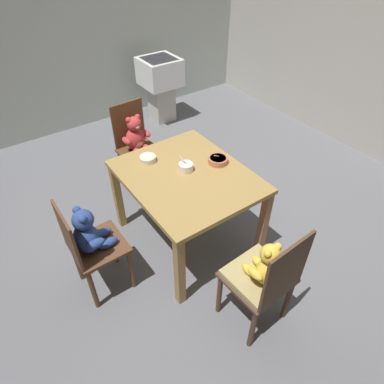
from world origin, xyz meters
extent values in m
cube|color=slate|center=(0.00, 0.00, -0.02)|extent=(5.20, 5.20, 0.04)
cube|color=#ADB3A9|center=(-2.56, 0.00, 1.41)|extent=(0.08, 5.20, 2.83)
cube|color=olive|center=(0.00, 0.00, 0.69)|extent=(1.07, 0.88, 0.04)
cube|color=olive|center=(-0.49, -0.40, 0.34)|extent=(0.06, 0.06, 0.67)
cube|color=#A07645|center=(0.49, -0.40, 0.34)|extent=(0.06, 0.06, 0.67)
cube|color=#A37441|center=(-0.49, 0.40, 0.34)|extent=(0.06, 0.06, 0.67)
cube|color=#A46945|center=(0.49, 0.40, 0.34)|extent=(0.06, 0.06, 0.67)
cube|color=brown|center=(0.03, -0.78, 0.43)|extent=(0.37, 0.37, 0.02)
cube|color=brown|center=(0.03, -0.95, 0.64)|extent=(0.34, 0.02, 0.40)
cylinder|color=brown|center=(0.18, -0.63, 0.21)|extent=(0.04, 0.04, 0.42)
cylinder|color=brown|center=(-0.13, -0.63, 0.21)|extent=(0.04, 0.04, 0.42)
cylinder|color=brown|center=(0.18, -0.93, 0.21)|extent=(0.04, 0.04, 0.42)
cylinder|color=brown|center=(-0.13, -0.93, 0.21)|extent=(0.04, 0.04, 0.42)
ellipsoid|color=navy|center=(0.03, -0.85, 0.55)|extent=(0.20, 0.17, 0.23)
ellipsoid|color=#CAB487|center=(0.03, -0.79, 0.54)|extent=(0.11, 0.06, 0.14)
sphere|color=navy|center=(0.03, -0.84, 0.72)|extent=(0.14, 0.14, 0.14)
ellipsoid|color=#CAB487|center=(0.03, -0.79, 0.71)|extent=(0.06, 0.05, 0.04)
sphere|color=navy|center=(0.08, -0.85, 0.77)|extent=(0.05, 0.05, 0.05)
sphere|color=navy|center=(-0.02, -0.85, 0.77)|extent=(0.05, 0.05, 0.05)
ellipsoid|color=navy|center=(0.14, -0.82, 0.58)|extent=(0.06, 0.13, 0.06)
ellipsoid|color=navy|center=(-0.09, -0.82, 0.58)|extent=(0.06, 0.13, 0.06)
ellipsoid|color=navy|center=(0.08, -0.73, 0.47)|extent=(0.07, 0.15, 0.07)
ellipsoid|color=navy|center=(-0.03, -0.73, 0.47)|extent=(0.07, 0.15, 0.07)
cube|color=brown|center=(-0.87, 0.04, 0.43)|extent=(0.39, 0.39, 0.02)
cube|color=brown|center=(-1.05, 0.03, 0.66)|extent=(0.04, 0.34, 0.45)
cylinder|color=brown|center=(-0.71, -0.11, 0.21)|extent=(0.04, 0.04, 0.42)
cylinder|color=brown|center=(-0.73, 0.20, 0.21)|extent=(0.04, 0.04, 0.42)
cylinder|color=brown|center=(-1.02, -0.12, 0.21)|extent=(0.04, 0.04, 0.42)
cylinder|color=brown|center=(-1.03, 0.18, 0.21)|extent=(0.04, 0.04, 0.42)
ellipsoid|color=#BF3637|center=(-0.94, 0.03, 0.55)|extent=(0.18, 0.20, 0.23)
ellipsoid|color=beige|center=(-0.88, 0.04, 0.54)|extent=(0.06, 0.11, 0.14)
sphere|color=#BF3637|center=(-0.93, 0.04, 0.72)|extent=(0.14, 0.14, 0.14)
ellipsoid|color=beige|center=(-0.88, 0.04, 0.71)|extent=(0.05, 0.06, 0.04)
sphere|color=#BF3637|center=(-0.93, -0.01, 0.77)|extent=(0.05, 0.05, 0.05)
sphere|color=#BF3637|center=(-0.94, 0.08, 0.77)|extent=(0.05, 0.05, 0.05)
ellipsoid|color=#BF3637|center=(-0.91, -0.07, 0.58)|extent=(0.13, 0.07, 0.06)
ellipsoid|color=#BF3637|center=(-0.92, 0.15, 0.58)|extent=(0.13, 0.07, 0.06)
ellipsoid|color=#BF3637|center=(-0.82, -0.01, 0.47)|extent=(0.15, 0.08, 0.07)
ellipsoid|color=#BF3637|center=(-0.82, 0.09, 0.47)|extent=(0.15, 0.08, 0.07)
cube|color=#4A3423|center=(0.87, -0.04, 0.43)|extent=(0.40, 0.42, 0.02)
cube|color=#4A3423|center=(1.05, -0.04, 0.67)|extent=(0.04, 0.37, 0.47)
cylinder|color=#4A3423|center=(0.71, 0.12, 0.21)|extent=(0.04, 0.04, 0.42)
cylinder|color=#4A3423|center=(0.72, -0.22, 0.21)|extent=(0.04, 0.04, 0.42)
cylinder|color=#4A3423|center=(1.03, 0.14, 0.21)|extent=(0.04, 0.04, 0.42)
cylinder|color=#4A3423|center=(1.04, -0.21, 0.21)|extent=(0.04, 0.04, 0.42)
cube|color=tan|center=(0.87, -0.04, 0.46)|extent=(0.37, 0.39, 0.04)
ellipsoid|color=yellow|center=(0.94, -0.04, 0.57)|extent=(0.15, 0.18, 0.20)
ellipsoid|color=beige|center=(0.89, -0.04, 0.56)|extent=(0.06, 0.10, 0.12)
sphere|color=yellow|center=(0.93, -0.04, 0.72)|extent=(0.13, 0.13, 0.13)
ellipsoid|color=beige|center=(0.89, -0.04, 0.71)|extent=(0.05, 0.05, 0.04)
sphere|color=yellow|center=(0.94, 0.00, 0.77)|extent=(0.05, 0.05, 0.05)
sphere|color=yellow|center=(0.94, -0.09, 0.77)|extent=(0.05, 0.05, 0.05)
ellipsoid|color=yellow|center=(0.91, 0.05, 0.60)|extent=(0.11, 0.06, 0.05)
ellipsoid|color=yellow|center=(0.92, -0.14, 0.60)|extent=(0.11, 0.06, 0.05)
ellipsoid|color=yellow|center=(0.84, 0.00, 0.50)|extent=(0.13, 0.07, 0.06)
ellipsoid|color=yellow|center=(0.84, -0.09, 0.50)|extent=(0.13, 0.07, 0.06)
cylinder|color=beige|center=(-0.33, -0.15, 0.73)|extent=(0.13, 0.13, 0.05)
cylinder|color=beige|center=(-0.33, -0.15, 0.71)|extent=(0.07, 0.07, 0.01)
cylinder|color=#CABF8A|center=(-0.33, -0.15, 0.75)|extent=(0.11, 0.11, 0.01)
cylinder|color=#BB6D4B|center=(0.01, 0.30, 0.73)|extent=(0.16, 0.16, 0.05)
cylinder|color=#BB6D4B|center=(0.01, 0.30, 0.71)|extent=(0.09, 0.09, 0.01)
cylinder|color=beige|center=(0.01, 0.30, 0.75)|extent=(0.13, 0.13, 0.01)
cylinder|color=#BCBCC1|center=(0.03, 0.26, 0.79)|extent=(0.06, 0.10, 0.08)
ellipsoid|color=#BCBCC1|center=(0.00, 0.31, 0.75)|extent=(0.04, 0.04, 0.01)
cylinder|color=silver|center=(-0.05, 0.03, 0.74)|extent=(0.11, 0.11, 0.06)
cylinder|color=silver|center=(-0.05, 0.03, 0.71)|extent=(0.06, 0.06, 0.01)
cylinder|color=beige|center=(-0.05, 0.03, 0.76)|extent=(0.09, 0.09, 0.01)
cylinder|color=#BCBCC1|center=(-0.07, 0.02, 0.80)|extent=(0.08, 0.04, 0.06)
ellipsoid|color=#BCBCC1|center=(-0.04, 0.03, 0.76)|extent=(0.04, 0.03, 0.01)
cube|color=#B7B2A8|center=(-2.05, 0.98, 0.25)|extent=(0.28, 0.28, 0.50)
cube|color=white|center=(-2.05, 0.98, 0.67)|extent=(0.47, 0.47, 0.34)
cube|color=#38383D|center=(-2.05, 0.98, 0.79)|extent=(0.37, 0.38, 0.08)
camera|label=1|loc=(1.70, -1.15, 2.26)|focal=31.46mm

